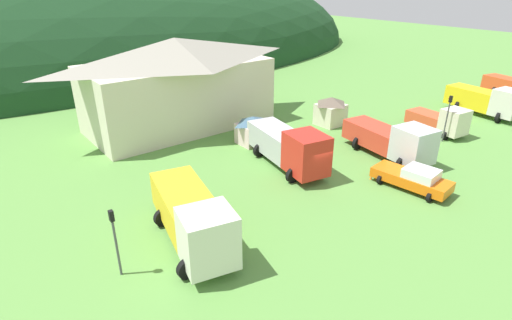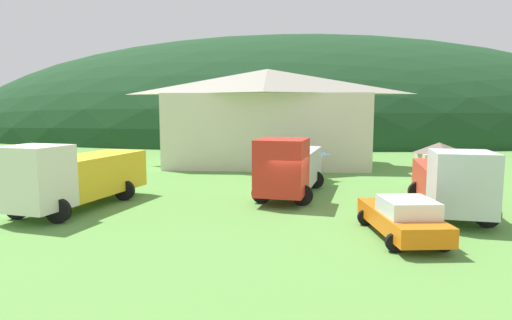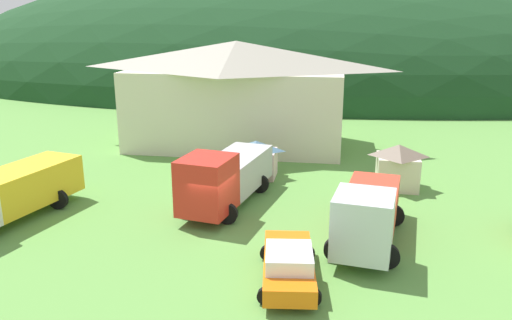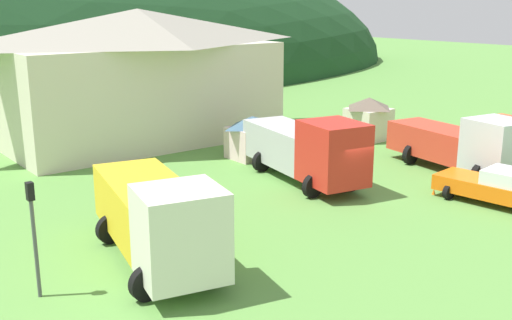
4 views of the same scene
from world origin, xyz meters
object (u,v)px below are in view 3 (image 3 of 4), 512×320
Objects in this scene: play_shed_cream at (398,166)px; heavy_rig_striped at (3,191)px; depot_building at (237,93)px; play_shed_pink at (256,158)px; service_pickup_orange at (289,264)px; tow_truck_silver at (368,213)px; traffic_cone_mid_row at (272,251)px; crane_truck_red at (225,177)px; traffic_cone_near_pickup at (395,217)px.

heavy_rig_striped reaches higher than play_shed_cream.
depot_building is 9.03m from play_shed_pink.
play_shed_pink is 0.32× the size of heavy_rig_striped.
heavy_rig_striped is 1.59× the size of service_pickup_orange.
depot_building reaches higher than play_shed_pink.
play_shed_cream is at bearing -36.72° from depot_building.
depot_building reaches higher than tow_truck_silver.
traffic_cone_mid_row is (-4.29, -1.40, -1.61)m from tow_truck_silver.
crane_truck_red is 18.67× the size of traffic_cone_near_pickup.
play_shed_cream is 0.51× the size of service_pickup_orange.
crane_truck_red reaches higher than service_pickup_orange.
depot_building reaches higher than play_shed_cream.
heavy_rig_striped is (-20.60, -8.84, 0.29)m from play_shed_cream.
tow_truck_silver reaches higher than traffic_cone_near_pickup.
depot_building is 19.90m from heavy_rig_striped.
play_shed_cream is 10.95m from crane_truck_red.
traffic_cone_near_pickup is at bearing 99.76° from crane_truck_red.
traffic_cone_mid_row is at bearing -74.18° from depot_building.
tow_truck_silver is at bearing 103.63° from heavy_rig_striped.
heavy_rig_striped is (-11.61, -9.70, 0.46)m from play_shed_pink.
depot_building reaches higher than service_pickup_orange.
play_shed_cream is 5.15m from traffic_cone_near_pickup.
depot_building is 2.21× the size of tow_truck_silver.
service_pickup_orange is at bearing -122.58° from traffic_cone_near_pickup.
depot_building is 22.69m from service_pickup_orange.
traffic_cone_mid_row is (-1.03, 2.66, -0.83)m from service_pickup_orange.
traffic_cone_near_pickup is 7.84m from traffic_cone_mid_row.
service_pickup_orange is 9.22m from traffic_cone_near_pickup.
traffic_cone_mid_row is at bearing -77.22° from play_shed_pink.
play_shed_pink is at bearing 145.63° from traffic_cone_near_pickup.
crane_truck_red reaches higher than traffic_cone_mid_row.
play_shed_cream is 13.81m from service_pickup_orange.
tow_truck_silver is (9.63, -17.43, -2.73)m from depot_building.
play_shed_cream is at bearing 126.49° from crane_truck_red.
play_shed_pink is at bearing -70.21° from depot_building.
tow_truck_silver is (18.37, 0.26, -0.12)m from heavy_rig_striped.
depot_building is 33.34× the size of traffic_cone_mid_row.
play_shed_pink reaches higher than traffic_cone_near_pickup.
depot_building is at bearing 143.28° from play_shed_cream.
play_shed_cream is 5.95× the size of traffic_cone_near_pickup.
crane_truck_red is 16.08× the size of traffic_cone_mid_row.
service_pickup_orange is at bearing -68.80° from traffic_cone_mid_row.
tow_truck_silver reaches higher than traffic_cone_mid_row.
play_shed_pink is 5.97× the size of traffic_cone_near_pickup.
heavy_rig_striped is at bearing -156.77° from play_shed_cream.
crane_truck_red is 8.53m from tow_truck_silver.
service_pickup_orange is at bearing 88.67° from heavy_rig_striped.
traffic_cone_near_pickup is (8.44, -5.77, -1.27)m from play_shed_pink.
play_shed_cream is (11.86, -8.84, -2.90)m from depot_building.
crane_truck_red is 1.06× the size of tow_truck_silver.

